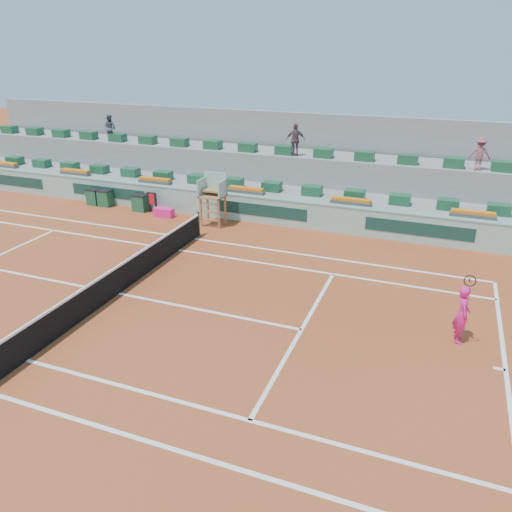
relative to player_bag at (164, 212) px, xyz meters
The scene contains 20 objects.
ground 8.10m from the player_bag, 70.08° to the right, with size 90.00×90.00×0.00m, color #943E1C.
seating_tier_lower 4.16m from the player_bag, 48.27° to the left, with size 36.00×4.00×1.20m, color gray.
seating_tier_upper 5.55m from the player_bag, 59.56° to the left, with size 36.00×2.40×2.60m, color gray.
stadium_back_wall 7.15m from the player_bag, 66.33° to the left, with size 36.00×0.40×4.40m, color gray.
player_bag is the anchor object (origin of this frame).
spectator_left 7.64m from the player_bag, 144.38° to the left, with size 0.71×0.56×1.47m, color #52505E.
spectator_mid 7.36m from the player_bag, 36.18° to the left, with size 0.93×0.39×1.58m, color #674451.
spectator_right 14.63m from the player_bag, 15.94° to the left, with size 0.94×0.54×1.45m, color #984C58.
court_lines 8.10m from the player_bag, 70.08° to the right, with size 23.89×11.09×0.01m.
tennis_net 8.10m from the player_bag, 70.08° to the right, with size 0.10×11.97×1.10m.
advertising_hoarding 2.95m from the player_bag, 17.73° to the left, with size 36.00×0.34×1.26m.
umpire_chair 3.06m from the player_bag, ahead, with size 1.10×0.90×2.40m.
seat_row_lower 3.72m from the player_bag, 38.48° to the left, with size 32.90×0.60×0.44m.
seat_row_upper 5.58m from the player_bag, 56.02° to the left, with size 32.90×0.60×0.44m.
flower_planters 2.18m from the player_bag, 47.90° to the left, with size 26.80×0.36×0.28m.
drink_cooler_a 1.63m from the player_bag, 165.48° to the left, with size 0.73×0.63×0.84m.
drink_cooler_b 3.74m from the player_bag, behind, with size 0.68×0.59×0.84m.
drink_cooler_c 4.44m from the player_bag, behind, with size 0.64×0.55×0.84m.
towel_rack 1.00m from the player_bag, 157.34° to the left, with size 0.51×0.09×1.03m.
tennis_player 14.98m from the player_bag, 25.99° to the right, with size 0.51×0.91×2.28m.
Camera 1 is at (9.69, -12.28, 7.79)m, focal length 35.00 mm.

